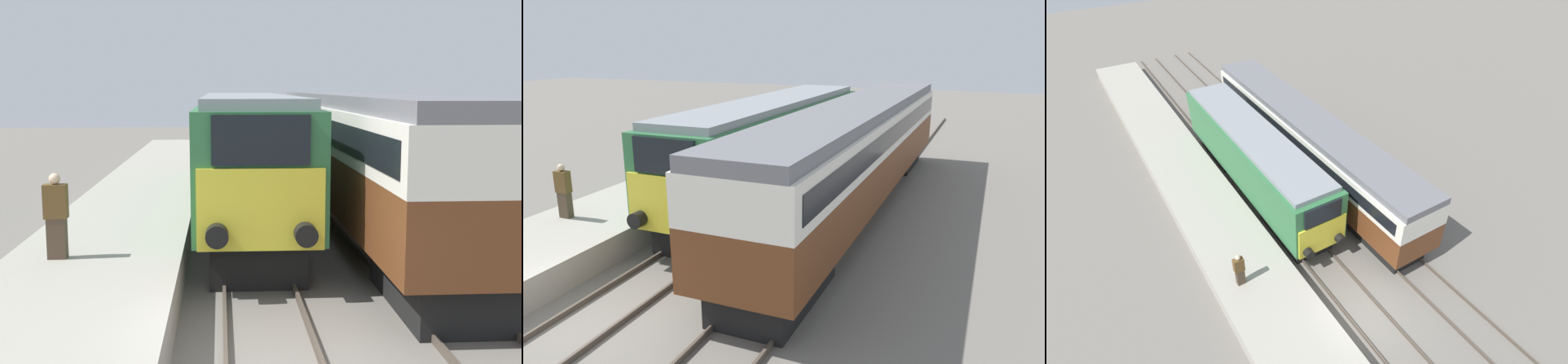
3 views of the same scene
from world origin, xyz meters
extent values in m
plane|color=slate|center=(0.00, 0.00, 0.00)|extent=(120.00, 120.00, 0.00)
cube|color=#9E998C|center=(-3.30, 8.00, 0.41)|extent=(3.50, 50.00, 0.83)
cube|color=#4C4238|center=(-0.72, 5.00, 0.07)|extent=(0.07, 60.00, 0.14)
cube|color=#4C4238|center=(0.72, 5.00, 0.07)|extent=(0.07, 60.00, 0.14)
cube|color=#4C4238|center=(2.68, 5.00, 0.07)|extent=(0.07, 60.00, 0.14)
cube|color=#4C4238|center=(4.12, 5.00, 0.07)|extent=(0.07, 60.00, 0.14)
cube|color=black|center=(0.00, 6.13, 0.50)|extent=(2.03, 4.00, 1.00)
cube|color=black|center=(0.00, 14.97, 0.50)|extent=(2.03, 4.00, 1.00)
cube|color=#2D6B3D|center=(0.00, 10.55, 2.34)|extent=(2.70, 13.83, 2.68)
cube|color=yellow|center=(0.00, 3.59, 1.80)|extent=(2.48, 0.10, 1.61)
cube|color=black|center=(0.00, 3.59, 3.15)|extent=(1.89, 0.10, 0.96)
cube|color=gray|center=(0.00, 10.55, 3.80)|extent=(2.38, 13.28, 0.24)
cylinder|color=black|center=(-0.85, 3.38, 1.35)|extent=(0.44, 0.35, 0.44)
cylinder|color=black|center=(0.85, 3.38, 1.35)|extent=(0.44, 0.35, 0.44)
cube|color=black|center=(3.40, 3.04, 0.47)|extent=(1.89, 3.60, 0.95)
cube|color=black|center=(3.40, 17.82, 0.47)|extent=(1.89, 3.60, 0.95)
cube|color=brown|center=(3.40, 10.43, 1.69)|extent=(2.70, 19.18, 1.47)
cube|color=silver|center=(3.40, 10.43, 3.00)|extent=(2.71, 19.18, 1.16)
cube|color=black|center=(3.40, 10.43, 3.00)|extent=(2.75, 18.41, 0.64)
cube|color=slate|center=(3.40, 10.43, 3.76)|extent=(2.48, 19.18, 0.36)
cube|color=#473828|center=(-3.96, 3.89, 1.23)|extent=(0.36, 0.24, 0.80)
cube|color=brown|center=(-3.96, 3.89, 1.96)|extent=(0.44, 0.26, 0.67)
sphere|color=beige|center=(-3.96, 3.89, 2.40)|extent=(0.22, 0.22, 0.22)
camera|label=1|loc=(-0.77, -8.74, 4.15)|focal=45.00mm
camera|label=2|loc=(7.88, -7.09, 6.06)|focal=35.00mm
camera|label=3|loc=(-7.52, -7.20, 14.76)|focal=28.00mm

